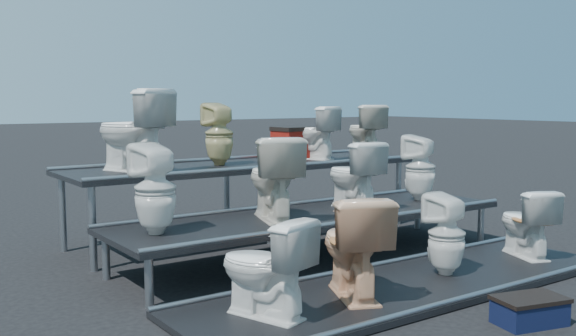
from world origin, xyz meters
TOP-DOWN VIEW (x-y plane):
  - ground at (0.00, 0.00)m, footprint 80.00×80.00m
  - tier_front at (0.00, -1.30)m, footprint 4.20×1.20m
  - tier_mid at (0.00, 0.00)m, footprint 4.20×1.20m
  - tier_back at (0.00, 1.30)m, footprint 4.20×1.20m
  - toilet_0 at (-1.46, -1.30)m, footprint 0.60×0.79m
  - toilet_1 at (-0.63, -1.30)m, footprint 0.74×0.91m
  - toilet_2 at (0.45, -1.30)m, footprint 0.33×0.34m
  - toilet_3 at (1.61, -1.30)m, footprint 0.60×0.76m
  - toilet_4 at (-1.71, 0.00)m, footprint 0.40×0.41m
  - toilet_5 at (-0.51, 0.00)m, footprint 0.67×0.88m
  - toilet_6 at (0.50, 0.00)m, footprint 0.48×0.74m
  - toilet_7 at (1.50, 0.00)m, footprint 0.43×0.43m
  - toilet_8 at (-1.38, 1.30)m, footprint 0.77×0.95m
  - toilet_9 at (-0.36, 1.30)m, footprint 0.33×0.34m
  - toilet_10 at (0.95, 1.30)m, footprint 0.52×0.71m
  - toilet_11 at (1.82, 1.30)m, footprint 0.55×0.74m
  - red_crate at (0.83, 1.50)m, footprint 0.50×0.40m
  - step_stool at (0.09, -2.39)m, footprint 0.53×0.40m

SIDE VIEW (x-z plane):
  - ground at x=0.00m, z-range 0.00..0.00m
  - tier_front at x=0.00m, z-range 0.00..0.06m
  - step_stool at x=0.09m, z-range 0.00..0.17m
  - tier_mid at x=0.00m, z-range 0.00..0.46m
  - toilet_3 at x=1.61m, z-range 0.06..0.73m
  - toilet_0 at x=-1.46m, z-range 0.06..0.78m
  - toilet_2 at x=0.45m, z-range 0.06..0.78m
  - tier_back at x=0.00m, z-range 0.00..0.86m
  - toilet_1 at x=-0.63m, z-range 0.06..0.87m
  - toilet_6 at x=0.50m, z-range 0.46..1.17m
  - toilet_7 at x=1.50m, z-range 0.46..1.20m
  - toilet_4 at x=-1.71m, z-range 0.46..1.24m
  - toilet_5 at x=-0.51m, z-range 0.46..1.26m
  - red_crate at x=0.83m, z-range 0.86..1.21m
  - toilet_10 at x=0.95m, z-range 0.86..1.52m
  - toilet_11 at x=1.82m, z-range 0.86..1.53m
  - toilet_9 at x=-0.36m, z-range 0.86..1.57m
  - toilet_8 at x=-1.38m, z-range 0.86..1.71m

